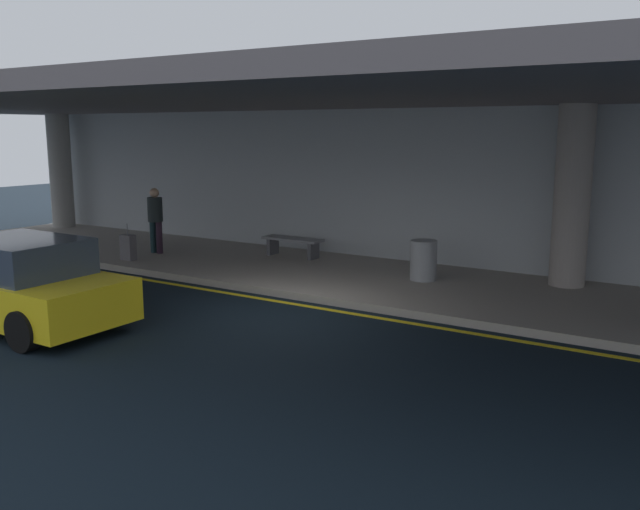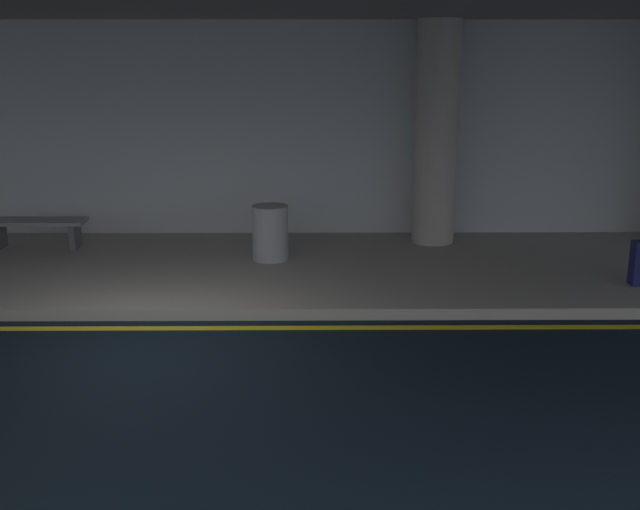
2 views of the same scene
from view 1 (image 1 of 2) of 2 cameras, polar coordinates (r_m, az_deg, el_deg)
name	(u,v)px [view 1 (image 1 of 2)]	position (r m, az deg, el deg)	size (l,w,h in m)	color
ground_plane	(279,314)	(12.38, -3.45, -4.96)	(60.00, 60.00, 0.00)	black
sidewalk	(362,279)	(14.91, 3.53, -2.01)	(26.00, 4.20, 0.15)	gray
lane_stripe_yellow	(302,305)	(12.96, -1.56, -4.23)	(26.00, 0.14, 0.01)	yellow
support_column_far_left	(61,171)	(23.77, -20.95, 6.61)	(0.72, 0.72, 3.65)	#9A9691
support_column_left_mid	(572,196)	(14.58, 20.41, 4.64)	(0.72, 0.72, 3.65)	gray
ceiling_overhang	(352,97)	(14.14, 2.71, 13.13)	(28.00, 13.20, 0.30)	slate
terminal_back_wall	(408,188)	(16.63, 7.37, 5.58)	(26.00, 0.30, 3.80)	#AAB0B4
car_yellow_taxi	(19,284)	(12.60, -23.99, -2.26)	(4.10, 1.92, 1.50)	yellow
traveler_with_luggage	(155,216)	(17.95, -13.66, 3.20)	(0.38, 0.38, 1.68)	#13272C
suitcase_upright_secondary	(128,247)	(17.26, -15.81, 0.63)	(0.36, 0.22, 0.90)	#5F5A5F
bench_metal	(293,243)	(17.03, -2.31, 1.03)	(1.60, 0.50, 0.48)	slate
trash_bin_steel	(423,260)	(14.53, 8.68, -0.43)	(0.56, 0.56, 0.85)	gray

